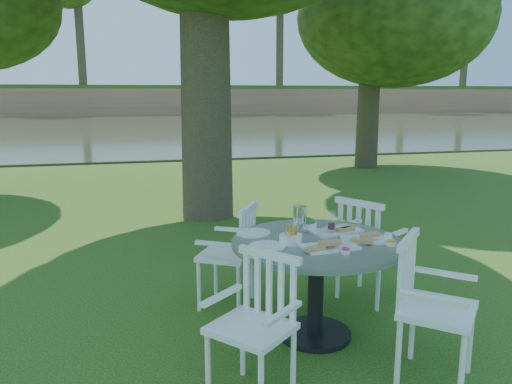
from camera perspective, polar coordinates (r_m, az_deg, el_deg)
The scene contains 9 objects.
ground at distance 5.20m, azimuth 0.54°, elevation -9.65°, with size 140.00×140.00×0.00m, color #1F440E.
table at distance 3.82m, azimuth 6.92°, elevation -7.89°, with size 1.28×1.28×0.77m.
chair_ne at distance 4.55m, azimuth 12.30°, elevation -5.59°, with size 0.63×0.64×0.95m.
chair_nw at distance 4.36m, azimuth -2.31°, elevation -6.39°, with size 0.60×0.61×0.91m.
chair_sw at distance 3.16m, azimuth 0.40°, elevation -13.69°, with size 0.61×0.62×0.89m.
chair_se at distance 3.46m, azimuth 18.56°, elevation -11.34°, with size 0.66×0.66×0.95m.
tableware at distance 3.83m, azimuth 6.18°, elevation -4.62°, with size 1.16×0.80×0.21m.
river at distance 27.79m, azimuth -11.62°, elevation 7.19°, with size 100.00×28.00×0.12m, color #2E331E.
far_bank at distance 46.16m, azimuth -12.74°, elevation 17.69°, with size 100.00×18.00×15.20m.
Camera 1 is at (-1.23, -4.70, 1.85)m, focal length 35.00 mm.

